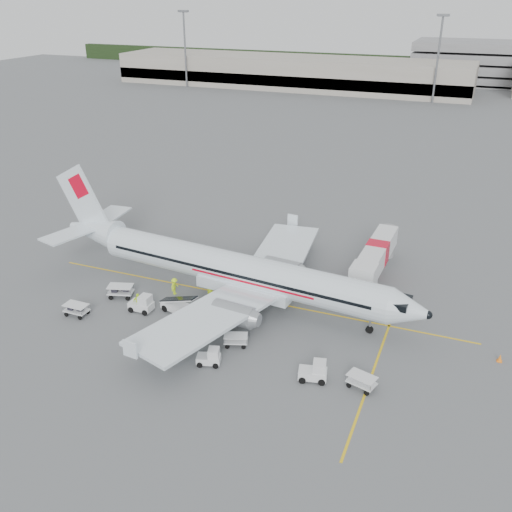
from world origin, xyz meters
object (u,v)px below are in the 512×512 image
(aircraft, at_px, (238,249))
(belt_loader, at_px, (180,300))
(tug_fore, at_px, (313,371))
(tug_aft, at_px, (141,303))
(tug_mid, at_px, (208,356))
(jet_bridge, at_px, (376,260))

(aircraft, bearing_deg, belt_loader, -126.78)
(aircraft, height_order, belt_loader, aircraft)
(belt_loader, distance_m, tug_fore, 15.62)
(tug_aft, bearing_deg, tug_mid, -28.96)
(belt_loader, height_order, tug_aft, belt_loader)
(aircraft, xyz_separation_m, belt_loader, (-4.12, -4.50, -4.12))
(jet_bridge, distance_m, tug_fore, 19.83)
(jet_bridge, height_order, tug_fore, jet_bridge)
(jet_bridge, distance_m, belt_loader, 21.45)
(belt_loader, relative_size, tug_mid, 2.59)
(aircraft, xyz_separation_m, tug_aft, (-7.78, -5.63, -4.62))
(tug_mid, relative_size, tug_aft, 0.86)
(tug_mid, height_order, tug_aft, tug_aft)
(tug_fore, xyz_separation_m, tug_aft, (-18.36, 4.12, 0.01))
(jet_bridge, relative_size, tug_fore, 6.68)
(belt_loader, xyz_separation_m, tug_fore, (14.70, -5.25, -0.50))
(aircraft, height_order, tug_aft, aircraft)
(jet_bridge, bearing_deg, tug_mid, -112.78)
(tug_aft, bearing_deg, jet_bridge, 38.38)
(tug_mid, bearing_deg, tug_fore, -8.45)
(jet_bridge, bearing_deg, tug_aft, -139.28)
(aircraft, distance_m, tug_fore, 15.11)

